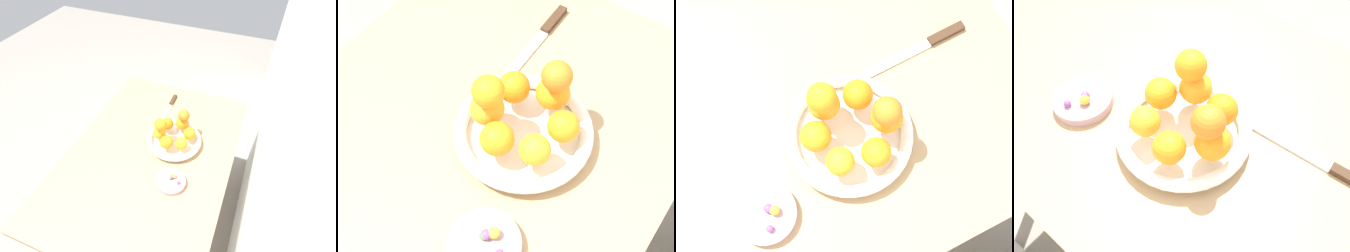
% 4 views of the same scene
% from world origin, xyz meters
% --- Properties ---
extents(ground_plane, '(6.00, 6.00, 0.00)m').
position_xyz_m(ground_plane, '(0.00, 0.00, 0.00)').
color(ground_plane, gray).
extents(dining_table, '(1.10, 0.76, 0.74)m').
position_xyz_m(dining_table, '(0.00, 0.00, 0.65)').
color(dining_table, tan).
rests_on(dining_table, ground_plane).
extents(fruit_bowl, '(0.27, 0.27, 0.04)m').
position_xyz_m(fruit_bowl, '(-0.10, 0.08, 0.76)').
color(fruit_bowl, white).
rests_on(fruit_bowl, dining_table).
extents(candy_dish, '(0.13, 0.13, 0.02)m').
position_xyz_m(candy_dish, '(0.12, 0.15, 0.75)').
color(candy_dish, '#B28C99').
rests_on(candy_dish, dining_table).
extents(orange_0, '(0.07, 0.07, 0.07)m').
position_xyz_m(orange_0, '(-0.18, 0.10, 0.81)').
color(orange_0, orange).
rests_on(orange_0, fruit_bowl).
extents(orange_1, '(0.06, 0.06, 0.06)m').
position_xyz_m(orange_1, '(-0.15, 0.03, 0.81)').
color(orange_1, orange).
rests_on(orange_1, fruit_bowl).
extents(orange_2, '(0.07, 0.07, 0.07)m').
position_xyz_m(orange_2, '(-0.08, 0.02, 0.81)').
color(orange_2, orange).
rests_on(orange_2, fruit_bowl).
extents(orange_3, '(0.06, 0.06, 0.06)m').
position_xyz_m(orange_3, '(-0.04, 0.07, 0.81)').
color(orange_3, orange).
rests_on(orange_3, fruit_bowl).
extents(orange_4, '(0.06, 0.06, 0.06)m').
position_xyz_m(orange_4, '(-0.06, 0.14, 0.81)').
color(orange_4, orange).
rests_on(orange_4, fruit_bowl).
extents(orange_5, '(0.06, 0.06, 0.06)m').
position_xyz_m(orange_5, '(-0.13, 0.15, 0.81)').
color(orange_5, orange).
rests_on(orange_5, fruit_bowl).
extents(orange_6, '(0.06, 0.06, 0.06)m').
position_xyz_m(orange_6, '(-0.17, 0.11, 0.88)').
color(orange_6, orange).
rests_on(orange_6, orange_0).
extents(orange_7, '(0.06, 0.06, 0.06)m').
position_xyz_m(orange_7, '(-0.08, 0.03, 0.88)').
color(orange_7, orange).
rests_on(orange_7, orange_2).
extents(candy_ball_0, '(0.02, 0.02, 0.02)m').
position_xyz_m(candy_ball_0, '(0.10, 0.16, 0.77)').
color(candy_ball_0, gold).
rests_on(candy_ball_0, candy_dish).
extents(candy_ball_1, '(0.02, 0.02, 0.02)m').
position_xyz_m(candy_ball_1, '(0.11, 0.15, 0.77)').
color(candy_ball_1, '#8C4C99').
rests_on(candy_ball_1, candy_dish).
extents(candy_ball_2, '(0.02, 0.02, 0.02)m').
position_xyz_m(candy_ball_2, '(0.11, 0.15, 0.77)').
color(candy_ball_2, '#4C9947').
rests_on(candy_ball_2, candy_dish).
extents(candy_ball_3, '(0.01, 0.01, 0.01)m').
position_xyz_m(candy_ball_3, '(0.12, 0.19, 0.77)').
color(candy_ball_3, '#8C4C99').
rests_on(candy_ball_3, candy_dish).
extents(knife, '(0.26, 0.03, 0.01)m').
position_xyz_m(knife, '(-0.35, -0.03, 0.75)').
color(knife, '#3F2819').
rests_on(knife, dining_table).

